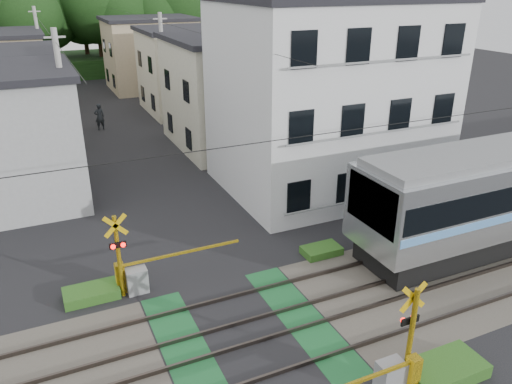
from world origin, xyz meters
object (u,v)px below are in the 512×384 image
apartment_block (327,96)px  crossing_signal_far (133,274)px  crossing_signal_near (395,369)px  pedestrian (100,117)px

apartment_block → crossing_signal_far: bearing=-152.2°
apartment_block → crossing_signal_near: bearing=-114.2°
crossing_signal_far → pedestrian: size_ratio=2.50×
apartment_block → pedestrian: apartment_block is taller
apartment_block → pedestrian: size_ratio=5.38×
crossing_signal_near → apartment_block: 14.95m
crossing_signal_far → pedestrian: 21.31m
crossing_signal_far → pedestrian: crossing_signal_far is taller
crossing_signal_near → pedestrian: crossing_signal_near is taller
crossing_signal_near → crossing_signal_far: same height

